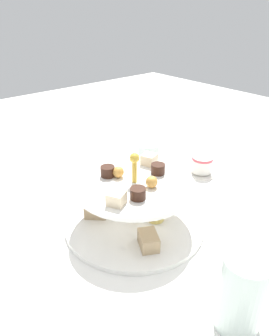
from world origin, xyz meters
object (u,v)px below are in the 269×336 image
object	(u,v)px
tiered_serving_stand	(135,206)
water_glass_tall_right	(242,294)
teacup_with_saucer	(202,165)
water_glass_short_left	(148,155)

from	to	relation	value
tiered_serving_stand	water_glass_tall_right	world-z (taller)	tiered_serving_stand
water_glass_tall_right	teacup_with_saucer	distance (m)	0.48
water_glass_short_left	teacup_with_saucer	xyz separation A→B (m)	(0.08, -0.14, -0.01)
water_glass_short_left	water_glass_tall_right	bearing A→B (deg)	-118.39
water_glass_short_left	teacup_with_saucer	size ratio (longest dim) A/B	0.76
water_glass_tall_right	teacup_with_saucer	world-z (taller)	water_glass_tall_right
water_glass_tall_right	water_glass_short_left	size ratio (longest dim) A/B	1.85
tiered_serving_stand	water_glass_short_left	world-z (taller)	tiered_serving_stand
tiered_serving_stand	water_glass_short_left	size ratio (longest dim) A/B	4.42
water_glass_tall_right	water_glass_short_left	world-z (taller)	water_glass_tall_right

